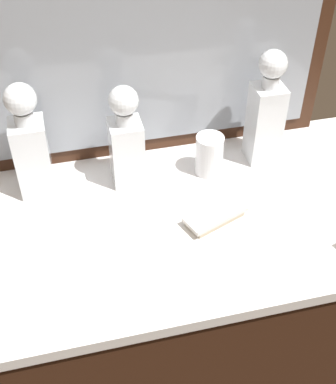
{
  "coord_description": "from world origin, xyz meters",
  "views": [
    {
      "loc": [
        -0.21,
        -0.86,
        1.78
      ],
      "look_at": [
        0.0,
        0.0,
        1.0
      ],
      "focal_mm": 48.76,
      "sensor_mm": 36.0,
      "label": 1
    }
  ],
  "objects_px": {
    "crystal_decanter_right": "(126,145)",
    "crystal_tumbler_front": "(209,156)",
    "crystal_decanter_left": "(31,151)",
    "crystal_decanter_front": "(265,118)",
    "silver_brush_center": "(215,216)"
  },
  "relations": [
    {
      "from": "crystal_decanter_right",
      "to": "silver_brush_center",
      "type": "height_order",
      "value": "crystal_decanter_right"
    },
    {
      "from": "crystal_decanter_right",
      "to": "crystal_decanter_front",
      "type": "height_order",
      "value": "crystal_decanter_front"
    },
    {
      "from": "crystal_decanter_right",
      "to": "crystal_tumbler_front",
      "type": "distance_m",
      "value": 0.22
    },
    {
      "from": "silver_brush_center",
      "to": "crystal_decanter_right",
      "type": "bearing_deg",
      "value": 130.95
    },
    {
      "from": "crystal_decanter_front",
      "to": "silver_brush_center",
      "type": "distance_m",
      "value": 0.3
    },
    {
      "from": "crystal_decanter_front",
      "to": "silver_brush_center",
      "type": "xyz_separation_m",
      "value": [
        -0.19,
        -0.21,
        -0.11
      ]
    },
    {
      "from": "crystal_decanter_right",
      "to": "crystal_decanter_left",
      "type": "relative_size",
      "value": 0.9
    },
    {
      "from": "crystal_decanter_right",
      "to": "silver_brush_center",
      "type": "distance_m",
      "value": 0.28
    },
    {
      "from": "crystal_decanter_left",
      "to": "crystal_tumbler_front",
      "type": "relative_size",
      "value": 2.75
    },
    {
      "from": "crystal_decanter_left",
      "to": "silver_brush_center",
      "type": "distance_m",
      "value": 0.46
    },
    {
      "from": "crystal_decanter_right",
      "to": "crystal_tumbler_front",
      "type": "bearing_deg",
      "value": -4.91
    },
    {
      "from": "crystal_decanter_front",
      "to": "crystal_tumbler_front",
      "type": "xyz_separation_m",
      "value": [
        -0.15,
        -0.03,
        -0.08
      ]
    },
    {
      "from": "crystal_decanter_left",
      "to": "crystal_decanter_front",
      "type": "relative_size",
      "value": 0.96
    },
    {
      "from": "silver_brush_center",
      "to": "crystal_decanter_front",
      "type": "bearing_deg",
      "value": 47.02
    },
    {
      "from": "crystal_decanter_front",
      "to": "crystal_decanter_left",
      "type": "bearing_deg",
      "value": 179.31
    }
  ]
}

